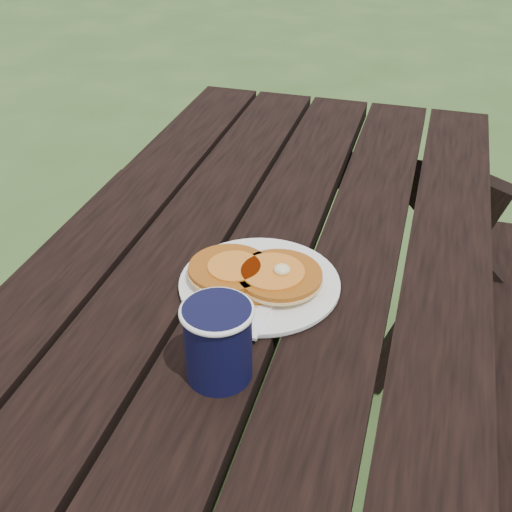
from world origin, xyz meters
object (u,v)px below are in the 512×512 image
(picnic_table, at_px, (242,463))
(coffee_cup, at_px, (218,338))
(plate, at_px, (260,284))
(pancake_stack, at_px, (256,274))

(picnic_table, height_order, coffee_cup, coffee_cup)
(picnic_table, height_order, plate, plate)
(pancake_stack, bearing_deg, picnic_table, -107.19)
(plate, distance_m, coffee_cup, 0.21)
(picnic_table, relative_size, coffee_cup, 16.19)
(plate, bearing_deg, coffee_cup, -89.47)
(picnic_table, bearing_deg, coffee_cup, -82.30)
(pancake_stack, bearing_deg, plate, 21.28)
(pancake_stack, distance_m, coffee_cup, 0.20)
(plate, height_order, coffee_cup, coffee_cup)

